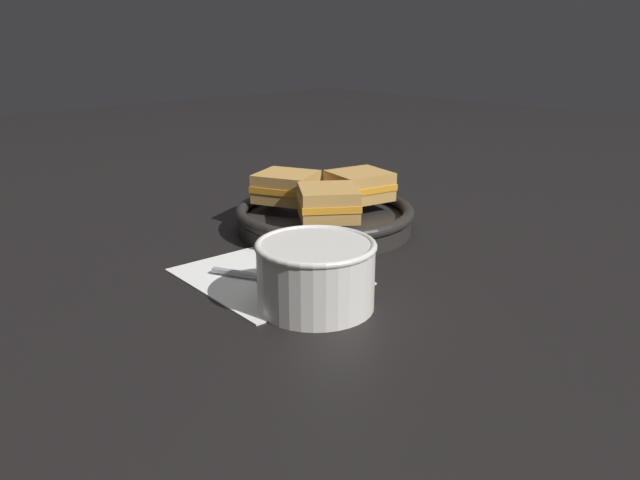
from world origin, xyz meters
TOP-DOWN VIEW (x-y plane):
  - ground_plane at (0.00, 0.00)m, footprint 4.00×4.00m
  - napkin at (-0.02, -0.04)m, footprint 0.23×0.20m
  - soup_bowl at (0.09, -0.05)m, footprint 0.14×0.14m
  - spoon at (0.03, -0.04)m, footprint 0.15×0.08m
  - skillet at (-0.11, 0.16)m, footprint 0.31×0.36m
  - sandwich_near_left at (-0.18, 0.13)m, footprint 0.12×0.12m
  - sandwich_near_right at (-0.06, 0.11)m, footprint 0.12×0.12m
  - sandwich_far_left at (-0.10, 0.22)m, footprint 0.10×0.11m

SIDE VIEW (x-z plane):
  - ground_plane at x=0.00m, z-range 0.00..0.00m
  - napkin at x=-0.02m, z-range 0.00..0.00m
  - spoon at x=0.03m, z-range 0.00..0.01m
  - skillet at x=-0.11m, z-range 0.00..0.04m
  - soup_bowl at x=0.09m, z-range 0.01..0.08m
  - sandwich_near_left at x=-0.18m, z-range 0.04..0.09m
  - sandwich_near_right at x=-0.06m, z-range 0.04..0.09m
  - sandwich_far_left at x=-0.10m, z-range 0.04..0.09m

